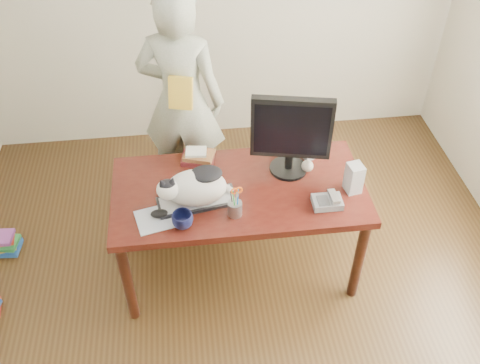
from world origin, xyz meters
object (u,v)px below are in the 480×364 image
baseball (307,166)px  person (182,102)px  mouse (159,214)px  calculator (308,147)px  pen_cup (235,207)px  speaker (354,178)px  monitor (291,132)px  coffee_mug (183,220)px  cat (194,187)px  desk (238,197)px  phone (328,201)px  book_stack (198,156)px  book_pile_b (2,243)px  keyboard (197,201)px

baseball → person: 1.07m
mouse → calculator: size_ratio=0.46×
pen_cup → speaker: bearing=9.4°
monitor → coffee_mug: (-0.70, -0.41, -0.27)m
cat → speaker: cat is taller
coffee_mug → pen_cup: bearing=10.9°
cat → monitor: (0.62, 0.22, 0.18)m
pen_cup → person: size_ratio=0.12×
desk → person: bearing=112.6°
desk → mouse: 0.59m
coffee_mug → calculator: bearing=34.9°
cat → person: 0.95m
desk → phone: bearing=-28.9°
speaker → calculator: size_ratio=0.77×
desk → book_stack: (-0.24, 0.23, 0.18)m
book_stack → person: bearing=112.0°
cat → person: (-0.04, 0.95, -0.02)m
phone → person: size_ratio=0.10×
speaker → cat: bearing=169.5°
monitor → person: (-0.66, 0.72, -0.20)m
cat → calculator: cat is taller
pen_cup → person: bearing=104.1°
speaker → person: person is taller
phone → book_pile_b: bearing=166.4°
desk → pen_cup: (-0.05, -0.30, 0.21)m
mouse → book_pile_b: 1.51m
coffee_mug → calculator: 1.07m
coffee_mug → desk: bearing=44.7°
calculator → person: size_ratio=0.15×
cat → mouse: (-0.22, -0.09, -0.11)m
desk → cat: 0.44m
cat → book_pile_b: size_ratio=1.83×
keyboard → speaker: 0.98m
monitor → speaker: (0.37, -0.22, -0.22)m
baseball → calculator: baseball is taller
baseball → phone: bearing=-80.1°
mouse → calculator: (1.01, 0.51, 0.01)m
coffee_mug → speaker: size_ratio=0.63×
book_stack → baseball: bearing=-1.7°
book_stack → desk: bearing=-30.5°
keyboard → calculator: bearing=19.5°
desk → calculator: 0.59m
book_pile_b → coffee_mug: bearing=-25.0°
speaker → calculator: bearing=103.7°
keyboard → book_stack: size_ratio=2.09×
mouse → book_pile_b: size_ratio=0.46×
cat → book_stack: 0.42m
cat → monitor: bearing=10.8°
cat → coffee_mug: (-0.08, -0.18, -0.09)m
desk → baseball: size_ratio=20.40×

